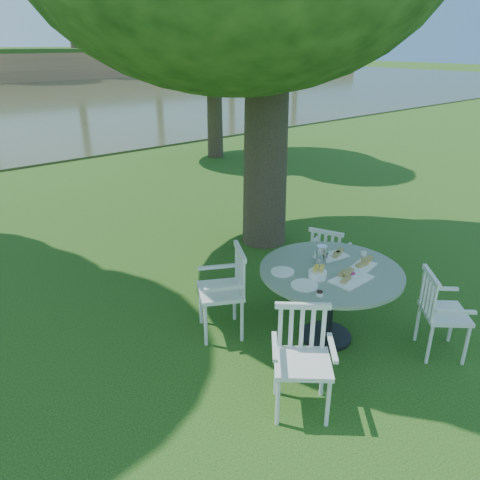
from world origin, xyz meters
The scene contains 7 objects.
ground centered at (0.00, 0.00, 0.00)m, with size 140.00×140.00×0.00m, color #153A0C.
table centered at (0.24, -1.02, 0.70)m, with size 1.50×1.50×0.85m.
chair_ne centered at (1.05, -0.28, 0.52)m, with size 0.56×0.57×0.89m.
chair_nw centered at (-0.50, -0.22, 0.59)m, with size 0.66×0.67×1.00m.
chair_sw centered at (-0.72, -1.53, 0.57)m, with size 0.67×0.66×0.96m.
chair_se centered at (0.89, -1.89, 0.54)m, with size 0.63×0.64×0.92m.
tableware centered at (0.19, -0.98, 0.89)m, with size 1.20×0.82×0.22m.
Camera 1 is at (-3.30, -3.78, 3.05)m, focal length 35.00 mm.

